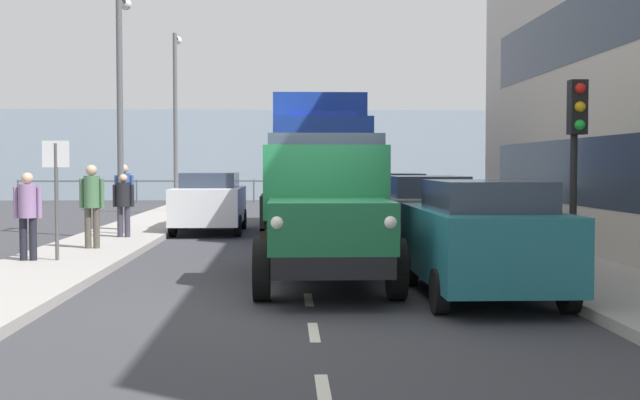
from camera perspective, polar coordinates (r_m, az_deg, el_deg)
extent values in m
plane|color=#38383D|center=(21.25, -1.51, -2.78)|extent=(80.00, 80.00, 0.00)
cube|color=#9E9993|center=(21.80, 10.70, -2.49)|extent=(2.27, 42.79, 0.15)
cube|color=#9E9993|center=(21.67, -13.79, -2.55)|extent=(2.27, 42.79, 0.15)
cube|color=silver|center=(7.16, 0.24, -13.24)|extent=(0.12, 1.10, 0.01)
cube|color=silver|center=(9.55, -0.44, -9.24)|extent=(0.12, 1.10, 0.01)
cube|color=silver|center=(11.81, -0.81, -6.98)|extent=(0.12, 1.10, 0.01)
cube|color=silver|center=(14.30, -1.09, -5.32)|extent=(0.12, 1.10, 0.01)
cube|color=silver|center=(17.25, -1.31, -3.99)|extent=(0.12, 1.10, 0.01)
cube|color=silver|center=(19.67, -1.44, -3.19)|extent=(0.12, 1.10, 0.01)
cube|color=silver|center=(22.21, -1.54, -2.54)|extent=(0.12, 1.10, 0.01)
cube|color=silver|center=(25.06, -1.64, -1.97)|extent=(0.12, 1.10, 0.01)
cube|color=silver|center=(27.70, -1.71, -1.55)|extent=(0.12, 1.10, 0.01)
cube|color=silver|center=(30.60, -1.77, -1.17)|extent=(0.12, 1.10, 0.01)
cube|color=silver|center=(32.99, -1.81, -0.90)|extent=(0.12, 1.10, 0.01)
cube|color=silver|center=(35.85, -1.86, -0.64)|extent=(0.12, 1.10, 0.01)
cube|color=silver|center=(38.47, -1.89, -0.42)|extent=(0.12, 1.10, 0.01)
cube|color=#8C9EAD|center=(45.56, -1.97, 3.17)|extent=(80.00, 0.80, 5.00)
cylinder|color=#4C5156|center=(44.35, 16.47, 0.63)|extent=(0.08, 0.08, 1.20)
cylinder|color=#4C5156|center=(43.74, 13.99, 0.63)|extent=(0.08, 0.08, 1.20)
cylinder|color=#4C5156|center=(43.22, 11.45, 0.64)|extent=(0.08, 0.08, 1.20)
cylinder|color=#4C5156|center=(42.79, 8.84, 0.64)|extent=(0.08, 0.08, 1.20)
cylinder|color=#4C5156|center=(42.45, 6.20, 0.64)|extent=(0.08, 0.08, 1.20)
cylinder|color=#4C5156|center=(42.19, 3.51, 0.64)|extent=(0.08, 0.08, 1.20)
cylinder|color=#4C5156|center=(42.04, 0.80, 0.64)|extent=(0.08, 0.08, 1.20)
cylinder|color=#4C5156|center=(41.97, -1.93, 0.63)|extent=(0.08, 0.08, 1.20)
cylinder|color=#4C5156|center=(42.01, -4.66, 0.63)|extent=(0.08, 0.08, 1.20)
cylinder|color=#4C5156|center=(42.13, -7.38, 0.62)|extent=(0.08, 0.08, 1.20)
cylinder|color=#4C5156|center=(42.36, -10.08, 0.61)|extent=(0.08, 0.08, 1.20)
cylinder|color=#4C5156|center=(42.67, -12.74, 0.60)|extent=(0.08, 0.08, 1.20)
cylinder|color=#4C5156|center=(43.08, -15.36, 0.59)|extent=(0.08, 0.08, 1.20)
cylinder|color=#4C5156|center=(43.57, -17.92, 0.58)|extent=(0.08, 0.08, 1.20)
cylinder|color=#4C5156|center=(44.15, -20.42, 0.57)|extent=(0.08, 0.08, 1.20)
cube|color=#4C5156|center=(41.96, -1.93, 1.34)|extent=(28.00, 0.08, 0.08)
cube|color=black|center=(13.32, 0.27, -3.32)|extent=(1.64, 5.60, 0.30)
cube|color=#196038|center=(11.44, 0.70, -1.76)|extent=(1.72, 1.90, 0.70)
cube|color=silver|center=(10.55, 0.96, -2.28)|extent=(1.16, 0.08, 0.56)
sphere|color=white|center=(10.60, 4.93, -1.56)|extent=(0.20, 0.20, 0.20)
sphere|color=white|center=(10.52, -3.04, -1.58)|extent=(0.20, 0.20, 0.20)
cube|color=#196038|center=(12.92, 0.34, 1.28)|extent=(1.93, 1.34, 1.15)
cube|color=#2D3847|center=(12.92, 0.34, 3.39)|extent=(1.78, 1.23, 0.56)
cube|color=#2D2319|center=(14.64, 0.03, -1.89)|extent=(2.10, 2.80, 0.16)
cube|color=black|center=(14.69, 3.96, -0.63)|extent=(0.08, 2.80, 0.56)
cube|color=black|center=(14.61, -3.92, -0.65)|extent=(0.08, 2.80, 0.56)
cylinder|color=black|center=(11.76, 5.38, -4.84)|extent=(0.24, 0.90, 0.90)
cylinder|color=black|center=(11.66, -4.11, -4.89)|extent=(0.24, 0.90, 0.90)
cylinder|color=black|center=(14.93, 3.71, -3.27)|extent=(0.24, 0.90, 0.90)
cylinder|color=black|center=(14.86, -3.73, -3.30)|extent=(0.24, 0.90, 0.90)
cube|color=#193899|center=(20.49, 0.14, 2.12)|extent=(2.40, 2.21, 2.60)
cube|color=#2D3847|center=(20.49, 0.14, 3.72)|extent=(2.20, 2.04, 0.80)
cube|color=#1933B2|center=(20.53, 0.14, 6.03)|extent=(1.75, 0.20, 0.16)
cube|color=#193899|center=(24.48, -0.27, 3.47)|extent=(2.50, 5.95, 3.00)
cube|color=black|center=(23.58, -0.18, -0.55)|extent=(2.00, 8.08, 0.36)
cylinder|color=black|center=(20.70, 3.31, -1.48)|extent=(0.28, 1.04, 1.04)
cylinder|color=black|center=(20.60, -3.06, -1.50)|extent=(0.28, 1.04, 1.04)
cylinder|color=black|center=(24.29, 2.47, -0.89)|extent=(0.28, 1.04, 1.04)
cylinder|color=black|center=(24.21, -2.96, -0.91)|extent=(0.28, 1.04, 1.04)
cylinder|color=black|center=(26.41, 2.08, -0.62)|extent=(0.28, 1.04, 1.04)
cylinder|color=black|center=(26.33, -2.91, -0.63)|extent=(0.28, 1.04, 1.04)
cube|color=#1E6670|center=(12.05, 11.28, -3.02)|extent=(1.79, 4.00, 1.00)
cube|color=#2D3847|center=(11.81, 11.53, 0.32)|extent=(1.47, 2.20, 0.42)
cylinder|color=black|center=(13.15, 6.36, -4.72)|extent=(0.18, 0.60, 0.60)
cylinder|color=black|center=(13.51, 13.53, -4.58)|extent=(0.18, 0.60, 0.60)
cylinder|color=black|center=(10.73, 8.38, -6.37)|extent=(0.18, 0.60, 0.60)
cylinder|color=black|center=(11.17, 17.04, -6.10)|extent=(0.18, 0.60, 0.60)
cube|color=slate|center=(17.02, 7.24, -1.40)|extent=(1.77, 4.17, 1.00)
cube|color=#2D3847|center=(16.79, 7.36, 0.97)|extent=(1.45, 2.29, 0.42)
cylinder|color=black|center=(18.22, 3.94, -2.71)|extent=(0.18, 0.60, 0.60)
cylinder|color=black|center=(18.48, 9.13, -2.66)|extent=(0.18, 0.60, 0.60)
cylinder|color=black|center=(15.66, 4.98, -3.56)|extent=(0.18, 0.60, 0.60)
cylinder|color=black|center=(15.96, 10.98, -3.48)|extent=(0.18, 0.60, 0.60)
cube|color=black|center=(22.29, 4.95, -0.48)|extent=(1.82, 4.22, 1.00)
cube|color=#2D3847|center=(22.07, 5.02, 1.33)|extent=(1.50, 2.32, 0.42)
cylinder|color=black|center=(23.53, 2.45, -1.54)|extent=(0.18, 0.60, 0.60)
cylinder|color=black|center=(23.74, 6.62, -1.52)|extent=(0.18, 0.60, 0.60)
cylinder|color=black|center=(20.93, 3.05, -2.04)|extent=(0.18, 0.60, 0.60)
cylinder|color=black|center=(21.16, 7.72, -2.01)|extent=(0.18, 0.60, 0.60)
cube|color=white|center=(23.58, -7.73, -0.33)|extent=(1.86, 4.40, 1.00)
cube|color=#2D3847|center=(23.75, -7.70, 1.40)|extent=(1.53, 2.42, 0.42)
cylinder|color=black|center=(22.18, -5.78, -1.79)|extent=(0.18, 0.60, 0.60)
cylinder|color=black|center=(22.36, -10.31, -1.79)|extent=(0.18, 0.60, 0.60)
cylinder|color=black|center=(24.90, -5.41, -1.33)|extent=(0.18, 0.60, 0.60)
cylinder|color=black|center=(25.05, -9.45, -1.33)|extent=(0.18, 0.60, 0.60)
cylinder|color=black|center=(16.20, -19.48, -2.60)|extent=(0.14, 0.14, 0.80)
cylinder|color=black|center=(16.25, -20.08, -2.60)|extent=(0.14, 0.14, 0.80)
cylinder|color=gray|center=(16.18, -19.82, -0.07)|extent=(0.34, 0.34, 0.63)
cylinder|color=gray|center=(16.11, -19.07, -0.18)|extent=(0.09, 0.09, 0.58)
cylinder|color=gray|center=(16.25, -20.56, -0.18)|extent=(0.09, 0.09, 0.58)
sphere|color=tan|center=(16.17, -19.84, 1.44)|extent=(0.22, 0.22, 0.22)
cylinder|color=#4C473D|center=(18.15, -15.41, -1.91)|extent=(0.14, 0.14, 0.87)
cylinder|color=#4C473D|center=(18.19, -15.96, -1.91)|extent=(0.14, 0.14, 0.87)
cylinder|color=#47724C|center=(18.13, -15.71, 0.56)|extent=(0.34, 0.34, 0.69)
cylinder|color=#47724C|center=(18.08, -15.03, 0.45)|extent=(0.09, 0.09, 0.63)
cylinder|color=#47724C|center=(18.18, -16.38, 0.44)|extent=(0.09, 0.09, 0.63)
sphere|color=tan|center=(18.12, -15.73, 2.02)|extent=(0.24, 0.24, 0.24)
cylinder|color=#383342|center=(20.78, -13.36, -1.50)|extent=(0.14, 0.14, 0.76)
cylinder|color=#383342|center=(20.81, -13.84, -1.50)|extent=(0.14, 0.14, 0.76)
cylinder|color=black|center=(20.76, -13.62, 0.38)|extent=(0.34, 0.34, 0.60)
cylinder|color=black|center=(20.72, -13.02, 0.30)|extent=(0.09, 0.09, 0.55)
cylinder|color=black|center=(20.81, -14.21, 0.29)|extent=(0.09, 0.09, 0.55)
sphere|color=tan|center=(20.75, -13.63, 1.49)|extent=(0.21, 0.21, 0.21)
cylinder|color=black|center=(23.19, -13.34, -0.95)|extent=(0.14, 0.14, 0.88)
cylinder|color=black|center=(23.23, -13.78, -0.95)|extent=(0.14, 0.14, 0.88)
cylinder|color=#2D4C8C|center=(23.18, -13.58, 0.99)|extent=(0.34, 0.34, 0.69)
cylinder|color=#2D4C8C|center=(23.13, -13.04, 0.91)|extent=(0.09, 0.09, 0.64)
cylinder|color=#2D4C8C|center=(23.22, -14.11, 0.90)|extent=(0.09, 0.09, 0.64)
sphere|color=tan|center=(23.17, -13.59, 2.14)|extent=(0.24, 0.24, 0.24)
cylinder|color=black|center=(14.30, 17.35, 1.58)|extent=(0.12, 0.12, 3.20)
cube|color=black|center=(14.20, 17.60, 6.22)|extent=(0.28, 0.24, 0.90)
sphere|color=red|center=(14.11, 17.78, 7.46)|extent=(0.18, 0.18, 0.18)
sphere|color=orange|center=(14.09, 17.77, 6.25)|extent=(0.18, 0.18, 0.18)
sphere|color=green|center=(14.07, 17.75, 5.03)|extent=(0.18, 0.18, 0.18)
cylinder|color=#59595B|center=(21.90, -13.85, 5.93)|extent=(0.16, 0.16, 6.28)
sphere|color=silver|center=(23.15, -13.47, 13.21)|extent=(0.32, 0.32, 0.32)
cylinder|color=#59595B|center=(32.46, -10.11, 5.39)|extent=(0.16, 0.16, 6.94)
cylinder|color=#59595B|center=(33.25, -10.04, 11.16)|extent=(0.10, 0.90, 0.10)
sphere|color=silver|center=(33.68, -9.94, 10.96)|extent=(0.32, 0.32, 0.32)
cylinder|color=#4C4C4C|center=(16.05, -17.99, -0.13)|extent=(0.07, 0.07, 2.20)
cube|color=silver|center=(16.04, -18.03, 3.09)|extent=(0.50, 0.04, 0.50)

